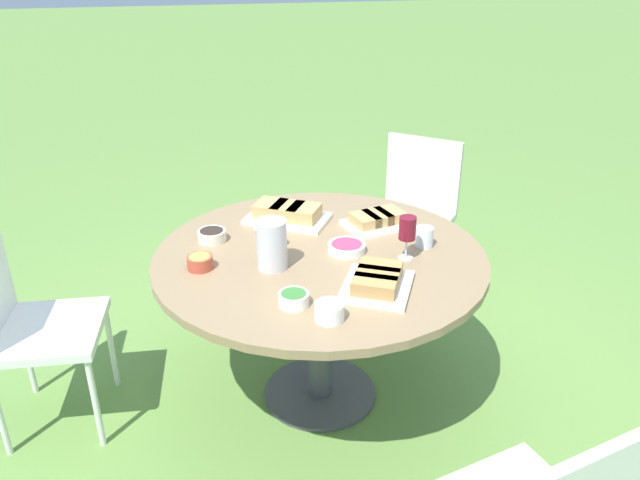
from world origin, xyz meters
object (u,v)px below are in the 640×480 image
(dining_table, at_px, (320,274))
(water_pitcher, at_px, (272,244))
(chair_near_right, at_px, (24,317))
(chair_near_left, at_px, (415,204))
(wine_glass, at_px, (407,230))
(handbag, at_px, (272,255))

(dining_table, xyz_separation_m, water_pitcher, (0.21, 0.08, 0.20))
(chair_near_right, bearing_deg, chair_near_left, -158.95)
(wine_glass, bearing_deg, chair_near_right, -9.22)
(water_pitcher, relative_size, handbag, 0.54)
(dining_table, relative_size, wine_glass, 7.49)
(chair_near_right, relative_size, handbag, 2.42)
(dining_table, distance_m, handbag, 1.30)
(dining_table, relative_size, water_pitcher, 6.88)
(dining_table, relative_size, chair_near_right, 1.55)
(dining_table, relative_size, handbag, 3.74)
(water_pitcher, bearing_deg, handbag, -98.54)
(handbag, bearing_deg, water_pitcher, 81.46)
(chair_near_left, relative_size, chair_near_right, 1.00)
(chair_near_left, height_order, water_pitcher, water_pitcher)
(dining_table, height_order, water_pitcher, water_pitcher)
(chair_near_right, height_order, handbag, chair_near_right)
(chair_near_left, bearing_deg, water_pitcher, 44.15)
(dining_table, height_order, handbag, dining_table)
(wine_glass, bearing_deg, handbag, -75.40)
(water_pitcher, relative_size, wine_glass, 1.09)
(chair_near_left, distance_m, wine_glass, 1.15)
(handbag, bearing_deg, chair_near_right, 42.49)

